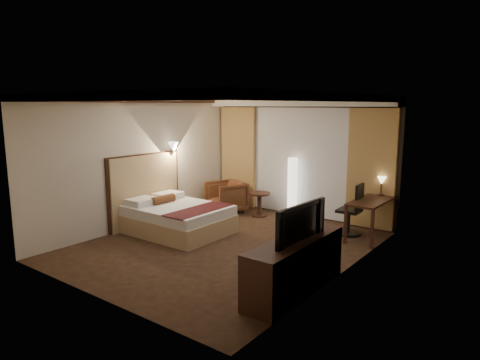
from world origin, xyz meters
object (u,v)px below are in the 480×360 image
Objects in this scene: dresser at (295,266)px; television at (294,216)px; side_table at (259,204)px; armchair at (226,195)px; floor_lamp at (292,187)px; office_chair at (349,209)px; desk at (371,219)px; bed at (178,219)px.

television reaches higher than dresser.
side_table is 4.07m from dresser.
floor_lamp is at bearing 41.41° from armchair.
side_table is at bearing 131.21° from dresser.
side_table is at bearing 32.27° from armchair.
armchair is 3.07m from office_chair.
dresser is at bearing -18.02° from armchair.
armchair is 0.62× the size of desk.
bed is at bearing -147.97° from desk.
floor_lamp is 0.72× the size of dresser.
desk is at bearing 3.24° from television.
armchair is at bearing 140.67° from dresser.
armchair is at bearing -169.05° from side_table.
side_table is (0.85, 0.17, -0.13)m from armchair.
office_chair reaches higher than dresser.
office_chair is 0.92× the size of television.
dresser is 1.70× the size of television.
armchair is 0.72× the size of television.
desk is 1.16× the size of television.
floor_lamp is at bearing 63.82° from bed.
office_chair reaches higher than desk.
floor_lamp is 1.22× the size of television.
side_table is 0.85m from floor_lamp.
floor_lamp is 1.66m from office_chair.
office_chair is at bearing 99.02° from dresser.
dresser is 0.70m from television.
office_chair is 0.54× the size of dresser.
floor_lamp reaches higher than bed.
desk reaches higher than bed.
television is at bearing -89.62° from desk.
desk is 1.26× the size of office_chair.
television reaches higher than bed.
television is at bearing -18.26° from armchair.
floor_lamp is at bearing 167.58° from desk.
floor_lamp is 4.01m from dresser.
side_table is at bearing 174.61° from office_chair.
office_chair is at bearing -173.19° from desk.
office_chair is 3.04m from television.
floor_lamp is at bearing 160.17° from office_chair.
bed is at bearing -105.23° from side_table.
dresser reaches higher than bed.
armchair is (-0.29, 1.89, 0.13)m from bed.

